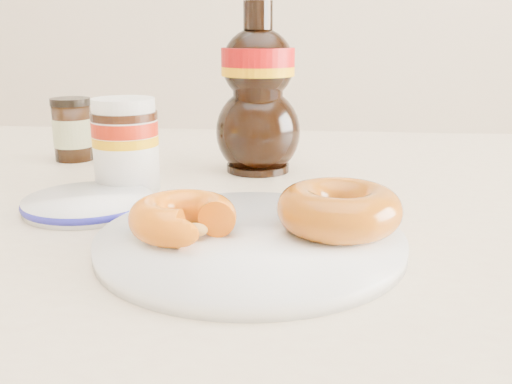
# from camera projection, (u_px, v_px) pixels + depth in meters

# --- Properties ---
(dining_table) EXTENTS (1.40, 0.90, 0.75)m
(dining_table) POSITION_uv_depth(u_px,v_px,m) (226.00, 269.00, 0.64)
(dining_table) COLOR beige
(dining_table) RESTS_ON ground
(plate) EXTENTS (0.26, 0.26, 0.01)m
(plate) POSITION_uv_depth(u_px,v_px,m) (250.00, 240.00, 0.48)
(plate) COLOR white
(plate) RESTS_ON dining_table
(donut_bitten) EXTENTS (0.09, 0.09, 0.03)m
(donut_bitten) POSITION_uv_depth(u_px,v_px,m) (183.00, 217.00, 0.47)
(donut_bitten) COLOR #D6550C
(donut_bitten) RESTS_ON plate
(donut_whole) EXTENTS (0.14, 0.14, 0.04)m
(donut_whole) POSITION_uv_depth(u_px,v_px,m) (339.00, 209.00, 0.48)
(donut_whole) COLOR #975909
(donut_whole) RESTS_ON plate
(nutella_jar) EXTENTS (0.07, 0.07, 0.10)m
(nutella_jar) POSITION_uv_depth(u_px,v_px,m) (126.00, 141.00, 0.64)
(nutella_jar) COLOR white
(nutella_jar) RESTS_ON dining_table
(syrup_bottle) EXTENTS (0.11, 0.10, 0.21)m
(syrup_bottle) POSITION_uv_depth(u_px,v_px,m) (258.00, 89.00, 0.72)
(syrup_bottle) COLOR black
(syrup_bottle) RESTS_ON dining_table
(dark_jar) EXTENTS (0.05, 0.05, 0.09)m
(dark_jar) POSITION_uv_depth(u_px,v_px,m) (73.00, 130.00, 0.80)
(dark_jar) COLOR black
(dark_jar) RESTS_ON dining_table
(blue_rim_saucer) EXTENTS (0.13, 0.13, 0.01)m
(blue_rim_saucer) POSITION_uv_depth(u_px,v_px,m) (88.00, 203.00, 0.58)
(blue_rim_saucer) COLOR white
(blue_rim_saucer) RESTS_ON dining_table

